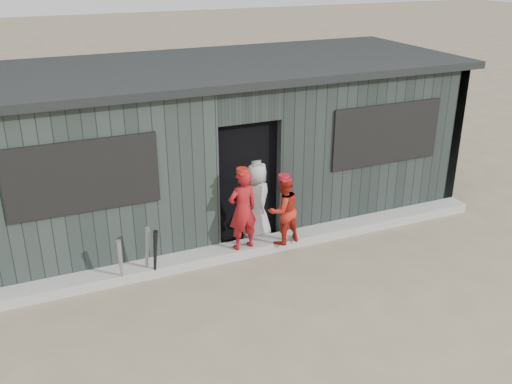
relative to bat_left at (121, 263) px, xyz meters
name	(u,v)px	position (x,y,z in m)	size (l,w,h in m)	color
ground	(312,314)	(2.09, -1.61, -0.38)	(80.00, 80.00, 0.00)	#746850
curb	(255,247)	(2.09, 0.21, -0.30)	(8.00, 0.36, 0.15)	#9C9C97
bat_left	(121,263)	(0.00, 0.00, 0.00)	(0.07, 0.07, 0.75)	#96979E
bat_mid	(147,252)	(0.39, 0.10, 0.03)	(0.07, 0.07, 0.83)	gray
bat_right	(155,255)	(0.48, -0.01, 0.03)	(0.07, 0.07, 0.81)	black
player_red_left	(243,210)	(1.85, 0.13, 0.40)	(0.46, 0.30, 1.25)	maroon
player_red_right	(283,210)	(2.48, 0.05, 0.32)	(0.53, 0.41, 1.09)	#AE2315
player_grey_back	(256,201)	(2.25, 0.56, 0.29)	(0.65, 0.42, 1.33)	#B2B2B2
dugout	(216,141)	(2.09, 1.89, 0.91)	(8.30, 3.30, 2.62)	black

